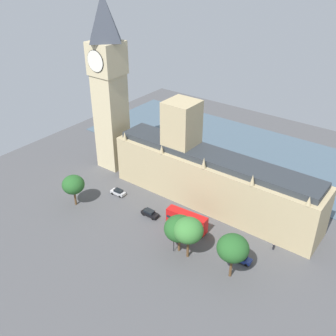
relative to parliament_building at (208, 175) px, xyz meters
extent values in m
plane|color=#4C4C4F|center=(1.99, 1.62, -8.23)|extent=(139.89, 139.89, 0.00)
cube|color=#475B6B|center=(-32.79, 1.62, -8.11)|extent=(40.32, 125.90, 0.25)
cube|color=tan|center=(-0.01, 1.62, -1.56)|extent=(11.12, 57.88, 13.35)
cube|color=tan|center=(-0.01, -8.80, 5.13)|extent=(8.02, 8.02, 26.71)
cube|color=#2D3338|center=(-0.01, 1.62, 5.92)|extent=(8.45, 55.57, 1.60)
cone|color=tan|center=(5.15, -24.43, 6.35)|extent=(1.20, 1.20, 2.46)
cone|color=tan|center=(5.15, -11.41, 6.32)|extent=(1.20, 1.20, 2.41)
cone|color=tan|center=(5.15, 1.62, 6.59)|extent=(1.20, 1.20, 2.95)
cone|color=tan|center=(5.15, 14.64, 6.53)|extent=(1.20, 1.20, 2.82)
cone|color=tan|center=(5.15, 27.66, 6.24)|extent=(1.20, 1.20, 2.25)
cube|color=#CCBA8E|center=(0.15, -34.29, 6.33)|extent=(7.62, 7.62, 29.13)
cube|color=#CCBA8E|center=(0.15, -34.29, 25.43)|extent=(8.38, 8.38, 9.06)
cylinder|color=silver|center=(4.49, -34.29, 25.43)|extent=(0.25, 5.79, 5.79)
torus|color=black|center=(4.49, -34.29, 25.43)|extent=(0.24, 6.03, 6.03)
cylinder|color=silver|center=(0.15, -38.63, 25.43)|extent=(5.79, 0.25, 5.79)
torus|color=black|center=(0.15, -38.63, 25.43)|extent=(6.03, 0.24, 6.03)
pyramid|color=#383D47|center=(0.15, -34.29, 36.28)|extent=(8.38, 8.38, 12.62)
cube|color=#B7B7BC|center=(12.28, -21.46, -7.52)|extent=(1.96, 4.37, 0.75)
cube|color=black|center=(12.27, -21.24, -6.82)|extent=(1.60, 2.47, 0.65)
cylinder|color=black|center=(13.15, -22.80, -7.89)|extent=(0.28, 0.69, 0.68)
cylinder|color=black|center=(11.52, -22.87, -7.89)|extent=(0.28, 0.69, 0.68)
cylinder|color=black|center=(13.04, -20.05, -7.89)|extent=(0.28, 0.69, 0.68)
cylinder|color=black|center=(11.41, -20.12, -7.89)|extent=(0.28, 0.69, 0.68)
cube|color=black|center=(14.54, -8.02, -7.52)|extent=(1.93, 4.80, 0.75)
cube|color=black|center=(14.54, -8.25, -6.82)|extent=(1.61, 2.69, 0.65)
cylinder|color=black|center=(13.69, -6.48, -7.89)|extent=(0.26, 0.68, 0.68)
cylinder|color=black|center=(15.42, -6.49, -7.89)|extent=(0.26, 0.68, 0.68)
cylinder|color=black|center=(13.66, -9.54, -7.89)|extent=(0.26, 0.68, 0.68)
cylinder|color=black|center=(15.38, -9.55, -7.89)|extent=(0.26, 0.68, 0.68)
cube|color=red|center=(13.18, 2.47, -5.58)|extent=(3.25, 10.65, 4.20)
cube|color=black|center=(13.18, 2.47, -5.50)|extent=(3.29, 10.26, 0.70)
cylinder|color=black|center=(11.76, 6.06, -7.68)|extent=(0.43, 1.12, 1.10)
cylinder|color=black|center=(14.06, 6.22, -7.68)|extent=(0.43, 1.12, 1.10)
cylinder|color=black|center=(12.30, -1.28, -7.68)|extent=(0.43, 1.12, 1.10)
cylinder|color=black|center=(14.59, -1.11, -7.68)|extent=(0.43, 1.12, 1.10)
cube|color=navy|center=(15.16, 18.82, -7.52)|extent=(2.11, 4.16, 0.75)
cube|color=black|center=(15.17, 18.62, -6.82)|extent=(1.71, 2.36, 0.65)
cylinder|color=black|center=(14.22, 20.06, -7.89)|extent=(0.29, 0.69, 0.68)
cylinder|color=black|center=(15.94, 20.17, -7.89)|extent=(0.29, 0.69, 0.68)
cylinder|color=black|center=(14.38, 17.47, -7.89)|extent=(0.29, 0.69, 0.68)
cylinder|color=black|center=(16.09, 17.57, -7.89)|extent=(0.29, 0.69, 0.68)
cylinder|color=black|center=(7.21, 22.62, -7.58)|extent=(0.54, 0.54, 1.31)
sphere|color=beige|center=(7.21, 22.62, -6.80)|extent=(0.25, 0.25, 0.25)
cube|color=gray|center=(7.29, 22.36, -7.51)|extent=(0.32, 0.18, 0.24)
cylinder|color=brown|center=(20.61, 5.53, -6.34)|extent=(0.56, 0.56, 3.79)
ellipsoid|color=#235623|center=(20.61, 5.53, -1.86)|extent=(6.89, 6.89, 5.86)
cylinder|color=brown|center=(20.52, 18.77, -5.64)|extent=(0.56, 0.56, 5.17)
ellipsoid|color=#235623|center=(20.52, 18.77, -0.56)|extent=(6.65, 6.65, 5.65)
cylinder|color=brown|center=(21.05, 8.21, -5.75)|extent=(0.56, 0.56, 4.95)
ellipsoid|color=#387533|center=(21.05, 8.21, -0.80)|extent=(6.61, 6.61, 5.62)
cylinder|color=brown|center=(22.55, -27.30, -6.18)|extent=(0.56, 0.56, 4.10)
ellipsoid|color=#235623|center=(22.55, -27.30, -1.92)|extent=(5.89, 5.89, 5.01)
cylinder|color=black|center=(21.53, 4.68, -5.19)|extent=(0.18, 0.18, 6.07)
sphere|color=#F2EAC6|center=(21.53, 4.68, -1.88)|extent=(0.56, 0.56, 0.56)
camera|label=1|loc=(76.87, 44.84, 53.21)|focal=41.99mm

